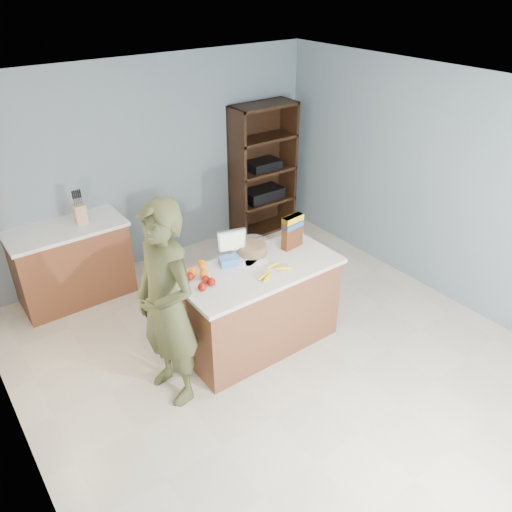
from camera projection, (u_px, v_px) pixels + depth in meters
floor at (277, 358)px, 4.90m from camera, size 4.50×5.00×0.02m
walls at (281, 205)px, 4.06m from camera, size 4.52×5.02×2.51m
counter_peninsula at (259, 309)px, 4.90m from camera, size 1.56×0.76×0.90m
back_cabinet at (72, 263)px, 5.59m from camera, size 1.24×0.62×0.90m
shelving_unit at (261, 172)px, 6.89m from camera, size 0.90×0.40×1.80m
person at (166, 306)px, 4.07m from camera, size 0.54×0.74×1.86m
knife_block at (80, 213)px, 5.38m from camera, size 0.12×0.10×0.31m
envelopes at (252, 263)px, 4.72m from camera, size 0.33×0.24×0.00m
bananas at (273, 272)px, 4.56m from camera, size 0.40×0.21×0.04m
apples at (202, 281)px, 4.38m from camera, size 0.19×0.29×0.08m
oranges at (198, 271)px, 4.53m from camera, size 0.27×0.26×0.07m
blue_carton at (229, 261)px, 4.68m from camera, size 0.21×0.16×0.08m
salad_bowl at (253, 248)px, 4.86m from camera, size 0.30×0.30×0.13m
tv at (232, 242)px, 4.75m from camera, size 0.28×0.12×0.28m
cereal_box at (292, 229)px, 4.89m from camera, size 0.24×0.11×0.34m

